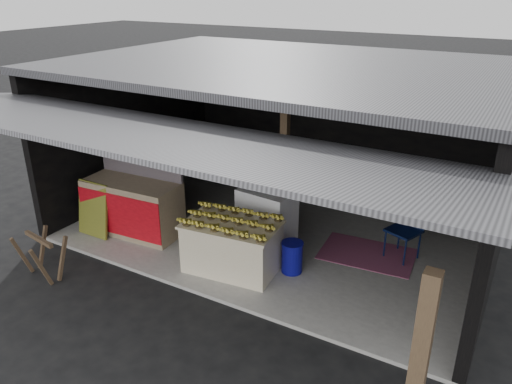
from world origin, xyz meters
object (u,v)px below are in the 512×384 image
Objects in this scene: banana_table at (232,246)px; neighbor_stall at (133,204)px; white_crate at (267,217)px; plastic_chair at (408,224)px; sawhorse at (41,252)px; water_barrel at (292,258)px.

neighbor_stall is (-2.20, 0.21, 0.13)m from banana_table.
white_crate is 0.56× the size of neighbor_stall.
sawhorse is at bearing -123.91° from plastic_chair.
neighbor_stall is 3.71× the size of water_barrel.
neighbor_stall reaches higher than banana_table.
white_crate is 2.30m from plastic_chair.
banana_table is 1.56× the size of plastic_chair.
water_barrel is (0.77, -0.58, -0.26)m from white_crate.
plastic_chair is at bearing 25.40° from white_crate.
banana_table is 0.94m from water_barrel.
banana_table is 1.54× the size of white_crate.
white_crate is 3.57m from sawhorse.
sawhorse is (-0.24, -1.77, -0.15)m from neighbor_stall.
white_crate is 1.39× the size of sawhorse.
white_crate is at bearing 79.70° from banana_table.
sawhorse is 1.51× the size of water_barrel.
white_crate is 2.39m from neighbor_stall.
banana_table reaches higher than sawhorse.
plastic_chair is (2.16, 0.78, 0.08)m from white_crate.
banana_table is 0.99m from white_crate.
sawhorse is 0.73× the size of plastic_chair.
plastic_chair is (1.39, 1.37, 0.34)m from water_barrel.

